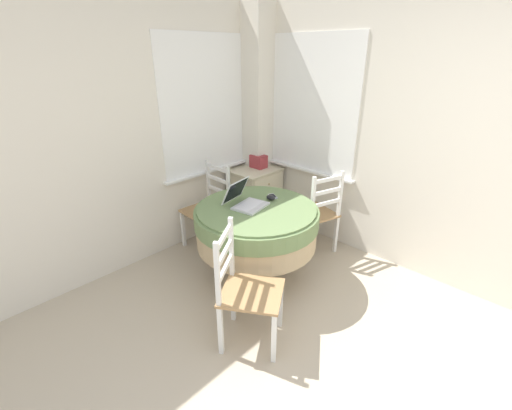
{
  "coord_description": "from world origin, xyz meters",
  "views": [
    {
      "loc": [
        -1.07,
        -0.37,
        2.02
      ],
      "look_at": [
        1.1,
        1.71,
        0.67
      ],
      "focal_mm": 24.0,
      "sensor_mm": 36.0,
      "label": 1
    }
  ],
  "objects_px": {
    "round_dining_table": "(257,223)",
    "laptop": "(245,200)",
    "dining_chair_near_back_window": "(209,208)",
    "storage_box": "(259,161)",
    "corner_cabinet": "(255,196)",
    "dining_chair_camera_near": "(245,291)",
    "computer_mouse": "(271,198)",
    "cell_phone": "(273,196)",
    "dining_chair_near_right_window": "(316,213)"
  },
  "relations": [
    {
      "from": "dining_chair_near_back_window",
      "to": "cell_phone",
      "type": "bearing_deg",
      "value": -75.02
    },
    {
      "from": "computer_mouse",
      "to": "dining_chair_camera_near",
      "type": "height_order",
      "value": "dining_chair_camera_near"
    },
    {
      "from": "computer_mouse",
      "to": "cell_phone",
      "type": "xyz_separation_m",
      "value": [
        0.07,
        0.04,
        -0.02
      ]
    },
    {
      "from": "laptop",
      "to": "dining_chair_near_back_window",
      "type": "distance_m",
      "value": 0.79
    },
    {
      "from": "round_dining_table",
      "to": "laptop",
      "type": "bearing_deg",
      "value": 111.39
    },
    {
      "from": "round_dining_table",
      "to": "corner_cabinet",
      "type": "height_order",
      "value": "round_dining_table"
    },
    {
      "from": "dining_chair_near_back_window",
      "to": "dining_chair_camera_near",
      "type": "xyz_separation_m",
      "value": [
        -0.72,
        -1.3,
        0.0
      ]
    },
    {
      "from": "cell_phone",
      "to": "dining_chair_camera_near",
      "type": "xyz_separation_m",
      "value": [
        -0.92,
        -0.55,
        -0.3
      ]
    },
    {
      "from": "dining_chair_near_back_window",
      "to": "dining_chair_near_right_window",
      "type": "xyz_separation_m",
      "value": [
        0.71,
        -0.93,
        0.0
      ]
    },
    {
      "from": "computer_mouse",
      "to": "storage_box",
      "type": "relative_size",
      "value": 0.52
    },
    {
      "from": "round_dining_table",
      "to": "storage_box",
      "type": "height_order",
      "value": "storage_box"
    },
    {
      "from": "cell_phone",
      "to": "storage_box",
      "type": "height_order",
      "value": "storage_box"
    },
    {
      "from": "laptop",
      "to": "dining_chair_camera_near",
      "type": "xyz_separation_m",
      "value": [
        -0.59,
        -0.6,
        -0.34
      ]
    },
    {
      "from": "corner_cabinet",
      "to": "storage_box",
      "type": "height_order",
      "value": "storage_box"
    },
    {
      "from": "storage_box",
      "to": "dining_chair_near_back_window",
      "type": "bearing_deg",
      "value": -178.54
    },
    {
      "from": "round_dining_table",
      "to": "dining_chair_near_right_window",
      "type": "relative_size",
      "value": 1.21
    },
    {
      "from": "storage_box",
      "to": "corner_cabinet",
      "type": "bearing_deg",
      "value": -170.3
    },
    {
      "from": "dining_chair_near_back_window",
      "to": "dining_chair_near_right_window",
      "type": "distance_m",
      "value": 1.17
    },
    {
      "from": "cell_phone",
      "to": "dining_chair_near_back_window",
      "type": "relative_size",
      "value": 0.15
    },
    {
      "from": "computer_mouse",
      "to": "corner_cabinet",
      "type": "xyz_separation_m",
      "value": [
        0.61,
        0.79,
        -0.4
      ]
    },
    {
      "from": "dining_chair_near_right_window",
      "to": "computer_mouse",
      "type": "bearing_deg",
      "value": 166.03
    },
    {
      "from": "cell_phone",
      "to": "dining_chair_near_back_window",
      "type": "bearing_deg",
      "value": 104.98
    },
    {
      "from": "laptop",
      "to": "computer_mouse",
      "type": "xyz_separation_m",
      "value": [
        0.25,
        -0.08,
        -0.03
      ]
    },
    {
      "from": "dining_chair_near_right_window",
      "to": "storage_box",
      "type": "height_order",
      "value": "dining_chair_near_right_window"
    },
    {
      "from": "computer_mouse",
      "to": "storage_box",
      "type": "bearing_deg",
      "value": 49.5
    },
    {
      "from": "round_dining_table",
      "to": "laptop",
      "type": "distance_m",
      "value": 0.24
    },
    {
      "from": "round_dining_table",
      "to": "cell_phone",
      "type": "relative_size",
      "value": 8.27
    },
    {
      "from": "storage_box",
      "to": "computer_mouse",
      "type": "bearing_deg",
      "value": -130.5
    },
    {
      "from": "cell_phone",
      "to": "storage_box",
      "type": "xyz_separation_m",
      "value": [
        0.62,
        0.77,
        0.05
      ]
    },
    {
      "from": "laptop",
      "to": "dining_chair_near_right_window",
      "type": "relative_size",
      "value": 0.41
    },
    {
      "from": "dining_chair_near_right_window",
      "to": "corner_cabinet",
      "type": "height_order",
      "value": "dining_chair_near_right_window"
    },
    {
      "from": "dining_chair_camera_near",
      "to": "storage_box",
      "type": "relative_size",
      "value": 5.16
    },
    {
      "from": "round_dining_table",
      "to": "corner_cabinet",
      "type": "relative_size",
      "value": 1.57
    },
    {
      "from": "corner_cabinet",
      "to": "dining_chair_near_back_window",
      "type": "bearing_deg",
      "value": -179.38
    },
    {
      "from": "round_dining_table",
      "to": "corner_cabinet",
      "type": "distance_m",
      "value": 1.18
    },
    {
      "from": "laptop",
      "to": "dining_chair_near_back_window",
      "type": "relative_size",
      "value": 0.41
    },
    {
      "from": "laptop",
      "to": "cell_phone",
      "type": "distance_m",
      "value": 0.33
    },
    {
      "from": "cell_phone",
      "to": "computer_mouse",
      "type": "bearing_deg",
      "value": -153.11
    },
    {
      "from": "laptop",
      "to": "dining_chair_camera_near",
      "type": "distance_m",
      "value": 0.91
    },
    {
      "from": "dining_chair_near_back_window",
      "to": "storage_box",
      "type": "bearing_deg",
      "value": 1.46
    },
    {
      "from": "laptop",
      "to": "dining_chair_camera_near",
      "type": "relative_size",
      "value": 0.41
    },
    {
      "from": "dining_chair_near_back_window",
      "to": "dining_chair_near_right_window",
      "type": "height_order",
      "value": "same"
    },
    {
      "from": "dining_chair_camera_near",
      "to": "storage_box",
      "type": "distance_m",
      "value": 2.06
    },
    {
      "from": "corner_cabinet",
      "to": "cell_phone",
      "type": "bearing_deg",
      "value": -125.6
    },
    {
      "from": "round_dining_table",
      "to": "dining_chair_near_back_window",
      "type": "distance_m",
      "value": 0.82
    },
    {
      "from": "laptop",
      "to": "dining_chair_near_right_window",
      "type": "bearing_deg",
      "value": -15.22
    },
    {
      "from": "dining_chair_near_back_window",
      "to": "dining_chair_near_right_window",
      "type": "relative_size",
      "value": 1.0
    },
    {
      "from": "laptop",
      "to": "corner_cabinet",
      "type": "bearing_deg",
      "value": 39.31
    },
    {
      "from": "dining_chair_near_right_window",
      "to": "corner_cabinet",
      "type": "bearing_deg",
      "value": 87.74
    },
    {
      "from": "round_dining_table",
      "to": "dining_chair_camera_near",
      "type": "xyz_separation_m",
      "value": [
        -0.63,
        -0.49,
        -0.13
      ]
    }
  ]
}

